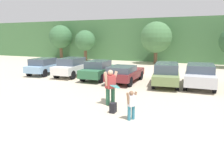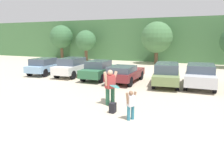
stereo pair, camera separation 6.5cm
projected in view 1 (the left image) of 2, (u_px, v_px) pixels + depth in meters
ground_plane at (24, 140)px, 7.20m from camera, size 120.00×120.00×0.00m
hillside_ridge at (169, 40)px, 35.14m from camera, size 108.00×12.00×6.09m
tree_center at (61, 37)px, 33.99m from camera, size 3.59×3.59×5.32m
tree_center_right at (85, 41)px, 31.84m from camera, size 3.00×3.00×4.48m
tree_right at (156, 37)px, 27.67m from camera, size 3.99×3.99×5.42m
parked_car_sky_blue at (45, 66)px, 20.08m from camera, size 2.15×4.30×1.52m
parked_car_white at (73, 66)px, 19.22m from camera, size 1.92×4.62×1.64m
parked_car_forest_green at (99, 70)px, 17.78m from camera, size 1.93×4.54×1.54m
parked_car_maroon at (125, 73)px, 16.40m from camera, size 1.86×4.37×1.33m
parked_car_olive_green at (166, 73)px, 15.61m from camera, size 2.29×4.96×1.57m
parked_car_silver at (200, 75)px, 14.99m from camera, size 2.03×4.60×1.57m
person_adult at (110, 85)px, 10.89m from camera, size 0.58×0.75×1.80m
person_child at (131, 103)px, 8.90m from camera, size 0.39×0.51×1.24m
surfboard_teal at (112, 85)px, 10.96m from camera, size 1.54×1.63×0.15m
backpack_dropped at (113, 108)px, 9.84m from camera, size 0.24×0.34×0.45m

